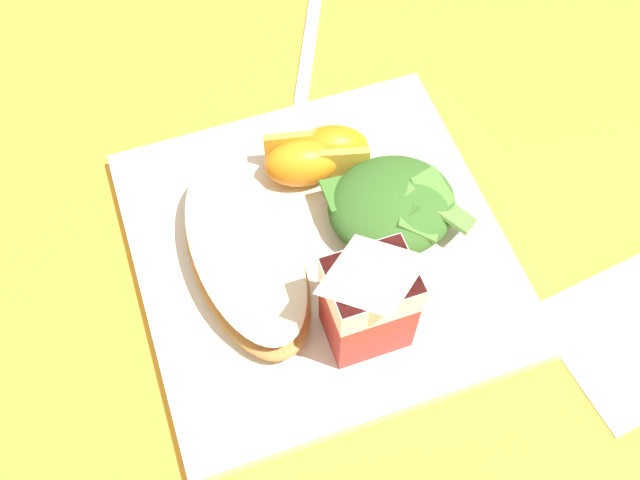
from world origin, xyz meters
TOP-DOWN VIEW (x-y plane):
  - ground at (0.00, 0.00)m, footprint 3.00×3.00m
  - white_plate at (0.00, 0.00)m, footprint 0.28×0.28m
  - cheesy_pizza_bread at (0.06, 0.00)m, footprint 0.09×0.17m
  - green_salad_pile at (-0.06, -0.01)m, footprint 0.11×0.09m
  - milk_carton at (-0.01, 0.08)m, footprint 0.06×0.04m
  - orange_wedge_front at (-0.03, -0.07)m, footprint 0.07×0.05m
  - orange_wedge_middle at (-0.01, -0.07)m, footprint 0.07×0.05m
  - paper_napkin at (-0.20, 0.14)m, footprint 0.12×0.12m
  - metal_fork at (-0.05, -0.18)m, footprint 0.09×0.18m

SIDE VIEW (x-z plane):
  - ground at x=0.00m, z-range 0.00..0.00m
  - paper_napkin at x=-0.20m, z-range 0.00..0.00m
  - metal_fork at x=-0.05m, z-range 0.00..0.01m
  - white_plate at x=0.00m, z-range 0.00..0.02m
  - cheesy_pizza_bread at x=0.06m, z-range 0.02..0.05m
  - orange_wedge_front at x=-0.03m, z-range 0.02..0.06m
  - orange_wedge_middle at x=-0.01m, z-range 0.02..0.06m
  - green_salad_pile at x=-0.06m, z-range 0.02..0.06m
  - milk_carton at x=-0.01m, z-range 0.02..0.13m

